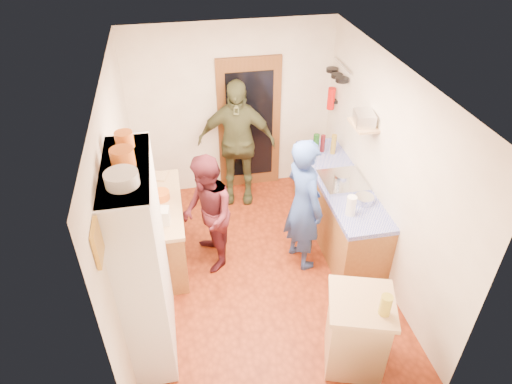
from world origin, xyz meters
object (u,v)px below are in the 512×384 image
object	(u,v)px
person_hob	(307,205)
person_left	(209,212)
island_base	(356,334)
right_counter_base	(337,209)
hutch_body	(143,263)
person_back	(237,143)

from	to	relation	value
person_hob	person_left	xyz separation A→B (m)	(-1.17, 0.23, -0.10)
island_base	person_left	distance (m)	2.21
person_left	right_counter_base	bearing A→B (deg)	90.95
hutch_body	person_back	world-z (taller)	hutch_body
hutch_body	person_left	bearing A→B (deg)	55.93
hutch_body	island_base	xyz separation A→B (m)	(1.99, -0.70, -0.67)
right_counter_base	person_back	size ratio (longest dim) A/B	1.14
person_hob	right_counter_base	bearing A→B (deg)	-70.25
person_back	person_left	bearing A→B (deg)	-100.91
hutch_body	person_hob	bearing A→B (deg)	24.33
hutch_body	person_back	size ratio (longest dim) A/B	1.14
right_counter_base	person_left	world-z (taller)	person_left
hutch_body	island_base	size ratio (longest dim) A/B	2.56
island_base	person_left	size ratio (longest dim) A/B	0.55
hutch_body	person_back	bearing A→B (deg)	61.50
hutch_body	person_hob	distance (m)	2.11
hutch_body	right_counter_base	xyz separation A→B (m)	(2.50, 1.30, -0.68)
island_base	person_back	size ratio (longest dim) A/B	0.45
island_base	person_hob	distance (m)	1.63
person_left	person_hob	bearing A→B (deg)	73.29
right_counter_base	person_back	bearing A→B (deg)	137.08
person_hob	person_back	world-z (taller)	person_back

